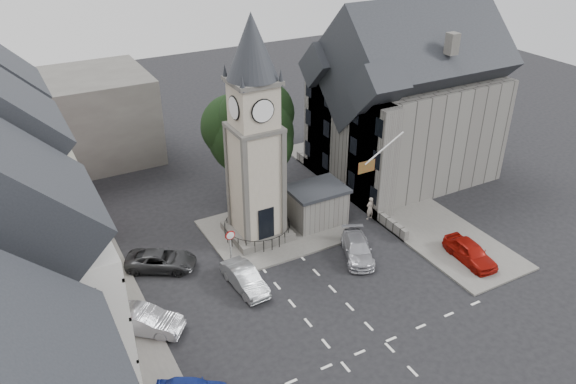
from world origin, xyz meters
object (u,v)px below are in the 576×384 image
stone_shelter (316,205)px  car_east_red (470,252)px  pedestrian (370,208)px  clock_tower (254,135)px

stone_shelter → car_east_red: size_ratio=0.99×
stone_shelter → pedestrian: bearing=-21.3°
car_east_red → pedestrian: size_ratio=2.28×
clock_tower → car_east_red: size_ratio=3.75×
clock_tower → stone_shelter: bearing=-5.8°
car_east_red → pedestrian: pedestrian is taller
clock_tower → stone_shelter: size_ratio=3.78×
stone_shelter → pedestrian: 4.28m
pedestrian → car_east_red: bearing=103.8°
car_east_red → clock_tower: bearing=143.2°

